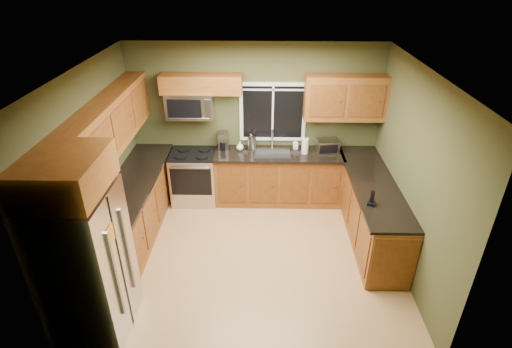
{
  "coord_description": "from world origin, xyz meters",
  "views": [
    {
      "loc": [
        0.16,
        -4.59,
        3.86
      ],
      "look_at": [
        0.05,
        0.35,
        1.15
      ],
      "focal_mm": 28.0,
      "sensor_mm": 36.0,
      "label": 1
    }
  ],
  "objects_px": {
    "coffee_maker": "(223,141)",
    "soap_bottle_b": "(296,144)",
    "toaster_oven": "(328,146)",
    "cordless_phone": "(372,201)",
    "soap_bottle_a": "(251,142)",
    "soap_bottle_c": "(240,146)",
    "kettle": "(252,143)",
    "range": "(195,177)",
    "paper_towel_roll": "(305,146)",
    "microwave": "(190,105)",
    "refrigerator": "(89,265)"
  },
  "relations": [
    {
      "from": "paper_towel_roll",
      "to": "toaster_oven",
      "type": "bearing_deg",
      "value": 8.42
    },
    {
      "from": "soap_bottle_a",
      "to": "soap_bottle_c",
      "type": "height_order",
      "value": "soap_bottle_a"
    },
    {
      "from": "refrigerator",
      "to": "cordless_phone",
      "type": "relative_size",
      "value": 8.18
    },
    {
      "from": "kettle",
      "to": "paper_towel_roll",
      "type": "distance_m",
      "value": 0.9
    },
    {
      "from": "kettle",
      "to": "paper_towel_roll",
      "type": "bearing_deg",
      "value": -7.5
    },
    {
      "from": "microwave",
      "to": "soap_bottle_b",
      "type": "bearing_deg",
      "value": 1.78
    },
    {
      "from": "microwave",
      "to": "cordless_phone",
      "type": "height_order",
      "value": "microwave"
    },
    {
      "from": "range",
      "to": "paper_towel_roll",
      "type": "height_order",
      "value": "paper_towel_roll"
    },
    {
      "from": "toaster_oven",
      "to": "soap_bottle_b",
      "type": "bearing_deg",
      "value": 167.16
    },
    {
      "from": "soap_bottle_a",
      "to": "cordless_phone",
      "type": "relative_size",
      "value": 1.22
    },
    {
      "from": "paper_towel_roll",
      "to": "cordless_phone",
      "type": "height_order",
      "value": "paper_towel_roll"
    },
    {
      "from": "coffee_maker",
      "to": "soap_bottle_b",
      "type": "relative_size",
      "value": 1.7
    },
    {
      "from": "range",
      "to": "soap_bottle_a",
      "type": "height_order",
      "value": "soap_bottle_a"
    },
    {
      "from": "cordless_phone",
      "to": "soap_bottle_a",
      "type": "bearing_deg",
      "value": 134.07
    },
    {
      "from": "coffee_maker",
      "to": "paper_towel_roll",
      "type": "distance_m",
      "value": 1.4
    },
    {
      "from": "kettle",
      "to": "soap_bottle_b",
      "type": "distance_m",
      "value": 0.75
    },
    {
      "from": "toaster_oven",
      "to": "range",
      "type": "bearing_deg",
      "value": -178.24
    },
    {
      "from": "toaster_oven",
      "to": "soap_bottle_c",
      "type": "bearing_deg",
      "value": 178.51
    },
    {
      "from": "toaster_oven",
      "to": "soap_bottle_c",
      "type": "relative_size",
      "value": 2.51
    },
    {
      "from": "kettle",
      "to": "paper_towel_roll",
      "type": "relative_size",
      "value": 0.91
    },
    {
      "from": "refrigerator",
      "to": "range",
      "type": "xyz_separation_m",
      "value": [
        0.69,
        2.77,
        -0.43
      ]
    },
    {
      "from": "soap_bottle_b",
      "to": "soap_bottle_c",
      "type": "relative_size",
      "value": 1.1
    },
    {
      "from": "kettle",
      "to": "range",
      "type": "bearing_deg",
      "value": -172.55
    },
    {
      "from": "refrigerator",
      "to": "soap_bottle_b",
      "type": "xyz_separation_m",
      "value": [
        2.44,
        2.96,
        0.12
      ]
    },
    {
      "from": "range",
      "to": "toaster_oven",
      "type": "height_order",
      "value": "toaster_oven"
    },
    {
      "from": "range",
      "to": "microwave",
      "type": "height_order",
      "value": "microwave"
    },
    {
      "from": "refrigerator",
      "to": "coffee_maker",
      "type": "height_order",
      "value": "refrigerator"
    },
    {
      "from": "coffee_maker",
      "to": "paper_towel_roll",
      "type": "relative_size",
      "value": 1.0
    },
    {
      "from": "kettle",
      "to": "cordless_phone",
      "type": "relative_size",
      "value": 1.2
    },
    {
      "from": "soap_bottle_a",
      "to": "soap_bottle_b",
      "type": "xyz_separation_m",
      "value": [
        0.77,
        0.03,
        -0.05
      ]
    },
    {
      "from": "kettle",
      "to": "cordless_phone",
      "type": "bearing_deg",
      "value": -45.71
    },
    {
      "from": "toaster_oven",
      "to": "cordless_phone",
      "type": "xyz_separation_m",
      "value": [
        0.37,
        -1.63,
        -0.05
      ]
    },
    {
      "from": "microwave",
      "to": "soap_bottle_a",
      "type": "relative_size",
      "value": 2.83
    },
    {
      "from": "refrigerator",
      "to": "soap_bottle_b",
      "type": "relative_size",
      "value": 10.62
    },
    {
      "from": "soap_bottle_b",
      "to": "kettle",
      "type": "bearing_deg",
      "value": -175.44
    },
    {
      "from": "soap_bottle_a",
      "to": "kettle",
      "type": "bearing_deg",
      "value": -62.25
    },
    {
      "from": "refrigerator",
      "to": "kettle",
      "type": "xyz_separation_m",
      "value": [
        1.69,
        2.9,
        0.16
      ]
    },
    {
      "from": "soap_bottle_c",
      "to": "cordless_phone",
      "type": "distance_m",
      "value": 2.49
    },
    {
      "from": "coffee_maker",
      "to": "cordless_phone",
      "type": "bearing_deg",
      "value": -38.87
    },
    {
      "from": "microwave",
      "to": "soap_bottle_c",
      "type": "distance_m",
      "value": 1.07
    },
    {
      "from": "toaster_oven",
      "to": "soap_bottle_a",
      "type": "height_order",
      "value": "soap_bottle_a"
    },
    {
      "from": "paper_towel_roll",
      "to": "soap_bottle_a",
      "type": "relative_size",
      "value": 1.08
    },
    {
      "from": "range",
      "to": "kettle",
      "type": "relative_size",
      "value": 3.54
    },
    {
      "from": "paper_towel_roll",
      "to": "cordless_phone",
      "type": "xyz_separation_m",
      "value": [
        0.75,
        -1.57,
        -0.07
      ]
    },
    {
      "from": "refrigerator",
      "to": "microwave",
      "type": "xyz_separation_m",
      "value": [
        0.69,
        2.91,
        0.83
      ]
    },
    {
      "from": "refrigerator",
      "to": "paper_towel_roll",
      "type": "distance_m",
      "value": 3.8
    },
    {
      "from": "coffee_maker",
      "to": "kettle",
      "type": "bearing_deg",
      "value": -4.49
    },
    {
      "from": "range",
      "to": "soap_bottle_c",
      "type": "distance_m",
      "value": 0.98
    },
    {
      "from": "soap_bottle_b",
      "to": "cordless_phone",
      "type": "distance_m",
      "value": 1.97
    },
    {
      "from": "cordless_phone",
      "to": "soap_bottle_b",
      "type": "bearing_deg",
      "value": 117.17
    }
  ]
}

